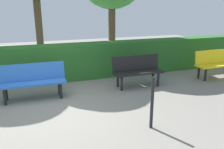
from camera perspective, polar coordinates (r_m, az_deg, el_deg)
ground_plane at (r=5.45m, az=-15.02°, el=-8.16°), size 20.72×20.72×0.00m
bench_yellow at (r=8.08m, az=23.87°, el=2.67°), size 1.43×0.46×0.86m
bench_black at (r=6.63m, az=6.14°, el=1.21°), size 1.41×0.46×0.86m
bench_blue at (r=6.02m, az=-18.67°, el=-1.19°), size 1.57×0.47×0.86m
hedge_row at (r=7.33m, az=-7.33°, el=3.22°), size 16.72×0.55×1.10m
railing_post_mid at (r=4.40m, az=9.66°, el=-6.84°), size 0.06×0.06×1.00m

